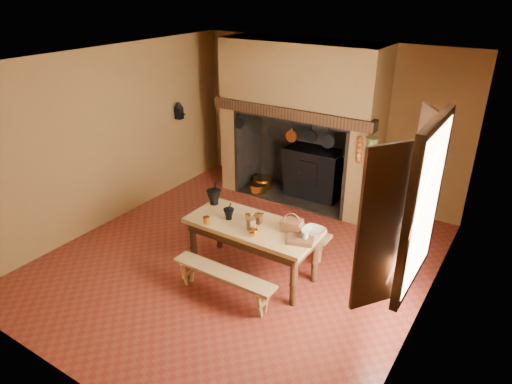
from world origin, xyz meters
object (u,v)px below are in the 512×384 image
work_table (253,232)px  wicker_basket (292,225)px  bench_front (224,279)px  mixing_bowl (314,232)px  coffee_grinder (258,218)px  iron_range (314,173)px

work_table → wicker_basket: (0.51, 0.14, 0.20)m
bench_front → mixing_bowl: bearing=47.7°
bench_front → coffee_grinder: (0.03, 0.73, 0.53)m
iron_range → work_table: 2.69m
coffee_grinder → mixing_bowl: 0.77m
bench_front → wicker_basket: (0.51, 0.80, 0.55)m
coffee_grinder → mixing_bowl: size_ratio=0.58×
bench_front → coffee_grinder: size_ratio=8.57×
work_table → wicker_basket: wicker_basket is taller
iron_range → work_table: bearing=-81.7°
mixing_bowl → coffee_grinder: bearing=-170.0°
work_table → coffee_grinder: 0.20m
work_table → bench_front: 0.75m
work_table → iron_range: bearing=98.3°
wicker_basket → coffee_grinder: bearing=179.0°
coffee_grinder → wicker_basket: bearing=2.2°
coffee_grinder → iron_range: bearing=93.2°
bench_front → work_table: bearing=90.0°
bench_front → iron_range: bearing=96.6°
bench_front → mixing_bowl: mixing_bowl is taller
work_table → bench_front: work_table is taller
iron_range → mixing_bowl: 2.73m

